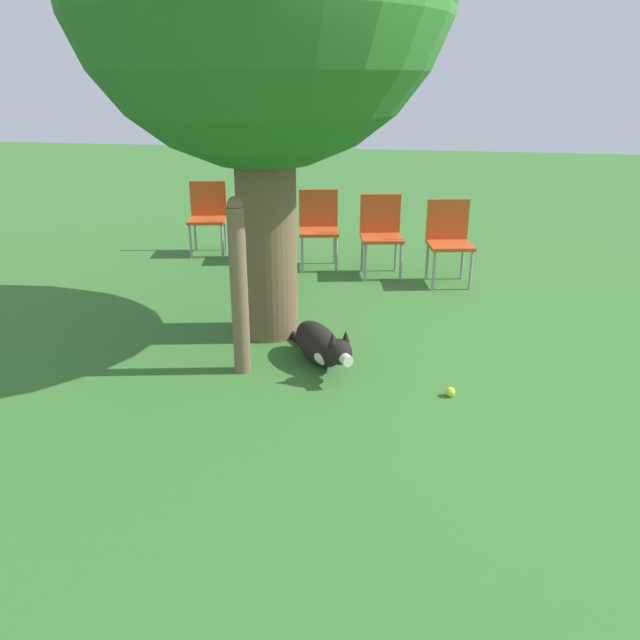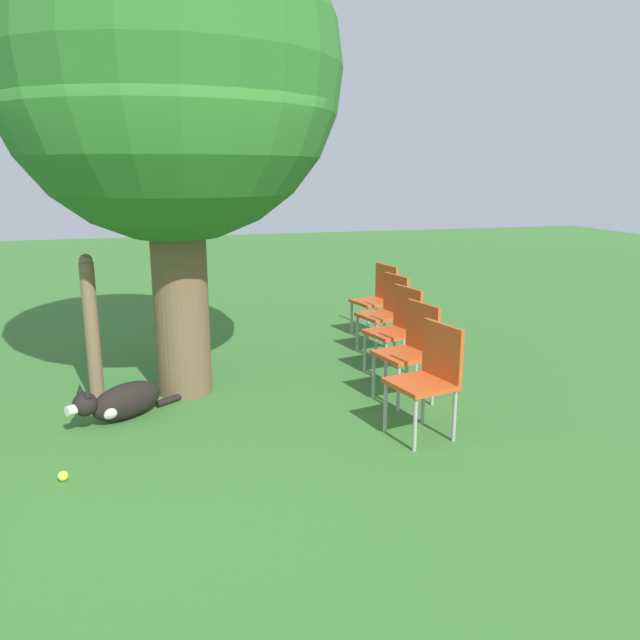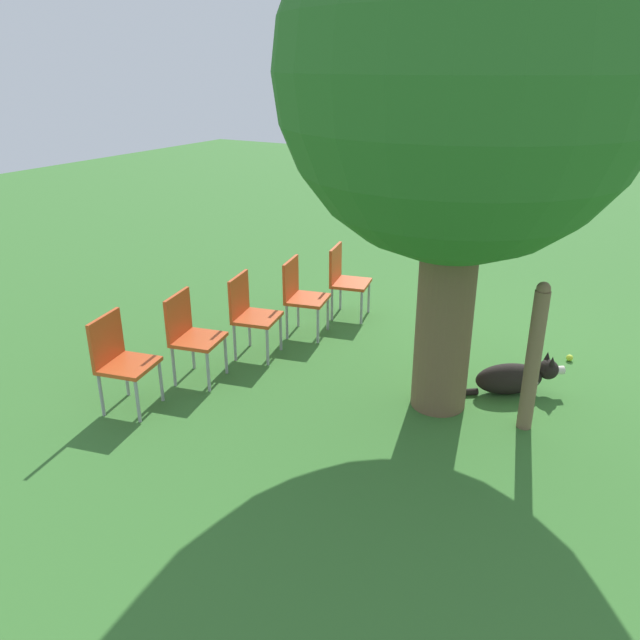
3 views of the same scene
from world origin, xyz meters
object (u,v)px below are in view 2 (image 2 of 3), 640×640
Objects in this scene: red_chair_2 at (398,325)px; red_chair_4 at (378,295)px; oak_tree at (169,72)px; red_chair_1 at (412,346)px; tennis_ball at (63,476)px; red_chair_0 at (430,373)px; fence_post at (92,328)px; red_chair_3 at (387,309)px; dog at (120,402)px.

red_chair_4 is at bearing -115.84° from red_chair_2.
oak_tree is 4.89× the size of red_chair_1.
tennis_ball is (-3.30, -2.94, -0.46)m from red_chair_4.
oak_tree reaches higher than red_chair_0.
fence_post is 1.50× the size of red_chair_3.
fence_post reaches higher than dog.
oak_tree reaches higher than red_chair_2.
red_chair_3 is at bearing 64.16° from red_chair_4.
red_chair_1 reaches higher than tennis_ball.
red_chair_3 is (0.17, 0.73, 0.00)m from red_chair_2.
tennis_ball is at bearing -120.30° from oak_tree.
dog is at bearing 70.72° from tennis_ball.
red_chair_2 is 1.00× the size of red_chair_4.
red_chair_0 is 2.65m from tennis_ball.
red_chair_2 is at bearing -115.84° from red_chair_0.
fence_post is 19.07× the size of tennis_ball.
red_chair_2 reaches higher than dog.
dog reaches higher than tennis_ball.
fence_post reaches higher than tennis_ball.
red_chair_0 is 1.00× the size of red_chair_3.
dog is 1.03m from tennis_ball.
red_chair_2 is 3.34m from tennis_ball.
dog is 2.69m from red_chair_2.
red_chair_4 is at bearing 178.44° from dog.
red_chair_1 is 1.49m from red_chair_3.
oak_tree is 3.24m from tennis_ball.
red_chair_0 and red_chair_3 have the same top height.
fence_post reaches higher than red_chair_4.
red_chair_1 is 0.75m from red_chair_2.
red_chair_4 is (2.42, 1.43, -2.26)m from oak_tree.
red_chair_4 is at bearing -115.84° from red_chair_1.
fence_post reaches higher than red_chair_0.
red_chair_1 is at bearing -15.70° from fence_post.
red_chair_2 is (2.84, -0.02, -0.16)m from fence_post.
dog is 1.08× the size of red_chair_1.
oak_tree is 3.26× the size of fence_post.
red_chair_4 is at bearing 41.71° from tennis_ball.
red_chair_4 is 4.45m from tennis_ball.
fence_post is 1.50× the size of red_chair_0.
red_chair_3 is at bearing -115.84° from red_chair_1.
red_chair_1 is (2.67, -0.75, -0.16)m from fence_post.
red_chair_3 is at bearing 17.36° from oak_tree.
oak_tree is 3.07m from red_chair_2.
red_chair_2 is 0.75m from red_chair_3.
red_chair_0 is 1.00× the size of red_chair_4.
dog is at bearing -1.12° from red_chair_2.
red_chair_0 and red_chair_2 have the same top height.
red_chair_0 is (2.28, -0.92, 0.34)m from dog.
fence_post is 2.84m from red_chair_2.
red_chair_2 is at bearing 26.77° from tennis_ball.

